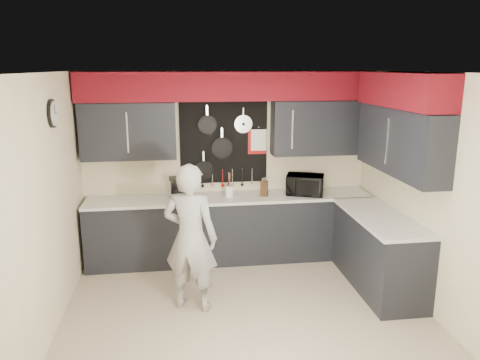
{
  "coord_description": "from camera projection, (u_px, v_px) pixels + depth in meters",
  "views": [
    {
      "loc": [
        -0.71,
        -4.71,
        2.66
      ],
      "look_at": [
        0.01,
        0.5,
        1.38
      ],
      "focal_mm": 35.0,
      "sensor_mm": 36.0,
      "label": 1
    }
  ],
  "objects": [
    {
      "name": "microwave",
      "position": [
        305.0,
        185.0,
        6.48
      ],
      "size": [
        0.59,
        0.49,
        0.28
      ],
      "primitive_type": "imported",
      "rotation": [
        0.0,
        0.0,
        -0.34
      ],
      "color": "black",
      "rests_on": "base_cabinets"
    },
    {
      "name": "coffee_maker",
      "position": [
        177.0,
        188.0,
        6.25
      ],
      "size": [
        0.21,
        0.24,
        0.31
      ],
      "rotation": [
        0.0,
        0.0,
        0.24
      ],
      "color": "black",
      "rests_on": "base_cabinets"
    },
    {
      "name": "knife_block",
      "position": [
        264.0,
        189.0,
        6.42
      ],
      "size": [
        0.12,
        0.12,
        0.21
      ],
      "primitive_type": "cube",
      "rotation": [
        0.0,
        0.0,
        -0.35
      ],
      "color": "#371E11",
      "rests_on": "base_cabinets"
    },
    {
      "name": "ground",
      "position": [
        245.0,
        309.0,
        5.25
      ],
      "size": [
        4.0,
        4.0,
        0.0
      ],
      "primitive_type": "plane",
      "color": "#B6A18D",
      "rests_on": "ground"
    },
    {
      "name": "right_wall_assembly",
      "position": [
        404.0,
        131.0,
        5.29
      ],
      "size": [
        0.36,
        3.5,
        2.6
      ],
      "color": "#F2EDBB",
      "rests_on": "ground"
    },
    {
      "name": "base_cabinets",
      "position": [
        269.0,
        234.0,
        6.3
      ],
      "size": [
        3.95,
        2.2,
        0.92
      ],
      "color": "black",
      "rests_on": "ground"
    },
    {
      "name": "utensil_crock",
      "position": [
        229.0,
        191.0,
        6.39
      ],
      "size": [
        0.12,
        0.12,
        0.15
      ],
      "primitive_type": "cylinder",
      "color": "white",
      "rests_on": "base_cabinets"
    },
    {
      "name": "person",
      "position": [
        190.0,
        238.0,
        5.11
      ],
      "size": [
        0.71,
        0.59,
        1.66
      ],
      "primitive_type": "imported",
      "rotation": [
        0.0,
        0.0,
        2.77
      ],
      "color": "#9D9D9B",
      "rests_on": "ground"
    },
    {
      "name": "left_wall_assembly",
      "position": [
        49.0,
        202.0,
        4.69
      ],
      "size": [
        0.05,
        3.5,
        2.6
      ],
      "color": "#F2EDBB",
      "rests_on": "ground"
    },
    {
      "name": "back_wall_assembly",
      "position": [
        229.0,
        116.0,
        6.32
      ],
      "size": [
        4.0,
        0.36,
        2.6
      ],
      "color": "#F2EDBB",
      "rests_on": "ground"
    }
  ]
}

